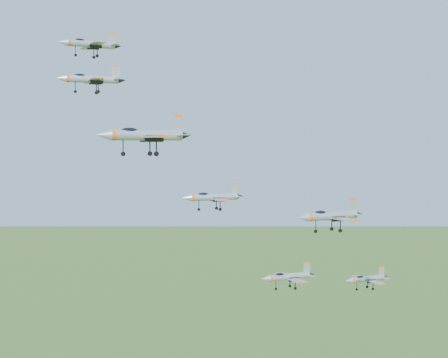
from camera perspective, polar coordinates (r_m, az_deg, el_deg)
name	(u,v)px	position (r m, az deg, el deg)	size (l,w,h in m)	color
jet_lead	(89,44)	(117.13, -12.21, 11.98)	(11.66, 9.79, 3.13)	#9A9EA5
jet_left_high	(90,79)	(104.52, -12.11, 8.93)	(11.30, 9.31, 3.02)	#9A9EA5
jet_right_high	(144,135)	(86.38, -7.33, 4.02)	(13.88, 11.63, 3.72)	#9A9EA5
jet_left_low	(212,197)	(116.33, -1.07, -1.65)	(12.19, 10.02, 3.27)	#9A9EA5
jet_right_low	(330,216)	(97.80, 9.67, -3.32)	(12.24, 10.23, 3.27)	#9A9EA5
jet_trail	(288,276)	(108.60, 5.83, -8.86)	(10.46, 8.68, 2.79)	#9A9EA5
jet_extra	(366,279)	(134.25, 12.87, -8.88)	(10.88, 9.05, 2.91)	#9A9EA5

